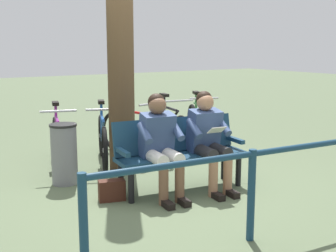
{
  "coord_description": "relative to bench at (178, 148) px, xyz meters",
  "views": [
    {
      "loc": [
        2.85,
        4.46,
        1.76
      ],
      "look_at": [
        -0.14,
        -0.17,
        0.75
      ],
      "focal_mm": 47.79,
      "sensor_mm": 36.0,
      "label": 1
    }
  ],
  "objects": [
    {
      "name": "handbag",
      "position": [
        0.89,
        -0.03,
        -0.39
      ],
      "size": [
        0.33,
        0.22,
        0.24
      ],
      "primitive_type": "cube",
      "rotation": [
        0.0,
        0.0,
        -0.29
      ],
      "color": "#3F1E14",
      "rests_on": "ground"
    },
    {
      "name": "bicycle_red",
      "position": [
        -1.02,
        -1.79,
        -0.15
      ],
      "size": [
        0.48,
        1.67,
        0.94
      ],
      "rotation": [
        0.0,
        0.0,
        1.42
      ],
      "color": "black",
      "rests_on": "ground"
    },
    {
      "name": "bench",
      "position": [
        0.0,
        0.0,
        0.0
      ],
      "size": [
        1.65,
        0.68,
        0.87
      ],
      "rotation": [
        0.0,
        0.0,
        -0.13
      ],
      "color": "navy",
      "rests_on": "ground"
    },
    {
      "name": "ground_plane",
      "position": [
        0.15,
        -0.05,
        -0.51
      ],
      "size": [
        40.0,
        40.0,
        0.0
      ],
      "primitive_type": "plane",
      "color": "#566647"
    },
    {
      "name": "bicycle_black",
      "position": [
        -0.31,
        -1.7,
        -0.15
      ],
      "size": [
        0.52,
        1.66,
        0.94
      ],
      "rotation": [
        0.0,
        0.0,
        1.77
      ],
      "color": "black",
      "rests_on": "ground"
    },
    {
      "name": "bicycle_purple",
      "position": [
        0.31,
        -1.54,
        -0.15
      ],
      "size": [
        0.72,
        1.58,
        0.94
      ],
      "rotation": [
        0.0,
        0.0,
        1.19
      ],
      "color": "black",
      "rests_on": "ground"
    },
    {
      "name": "railing_fence",
      "position": [
        0.3,
        1.6,
        0.09
      ],
      "size": [
        3.16,
        0.34,
        0.85
      ],
      "rotation": [
        0.0,
        0.0,
        -0.09
      ],
      "color": "navy",
      "rests_on": "ground"
    },
    {
      "name": "bicycle_blue",
      "position": [
        -1.65,
        -1.8,
        -0.15
      ],
      "size": [
        0.76,
        1.56,
        0.94
      ],
      "rotation": [
        0.0,
        0.0,
        1.16
      ],
      "color": "black",
      "rests_on": "ground"
    },
    {
      "name": "person_reading",
      "position": [
        -0.3,
        0.2,
        0.16
      ],
      "size": [
        0.52,
        0.8,
        1.2
      ],
      "rotation": [
        0.0,
        0.0,
        -0.13
      ],
      "color": "#334772",
      "rests_on": "ground"
    },
    {
      "name": "tree_trunk",
      "position": [
        0.25,
        -1.01,
        1.28
      ],
      "size": [
        0.36,
        0.36,
        3.58
      ],
      "primitive_type": "cylinder",
      "color": "#4C3823",
      "rests_on": "ground"
    },
    {
      "name": "litter_bin",
      "position": [
        1.12,
        -0.94,
        -0.12
      ],
      "size": [
        0.34,
        0.34,
        0.78
      ],
      "color": "slate",
      "rests_on": "ground"
    },
    {
      "name": "bicycle_green",
      "position": [
        0.92,
        -1.74,
        -0.15
      ],
      "size": [
        0.6,
        1.63,
        0.94
      ],
      "rotation": [
        0.0,
        0.0,
        1.3
      ],
      "color": "black",
      "rests_on": "ground"
    },
    {
      "name": "person_companion",
      "position": [
        0.34,
        0.12,
        0.16
      ],
      "size": [
        0.52,
        0.8,
        1.2
      ],
      "rotation": [
        0.0,
        0.0,
        -0.13
      ],
      "color": "#334772",
      "rests_on": "ground"
    }
  ]
}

